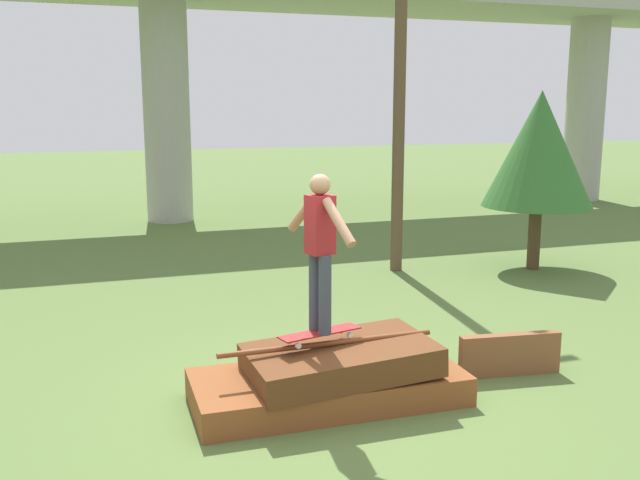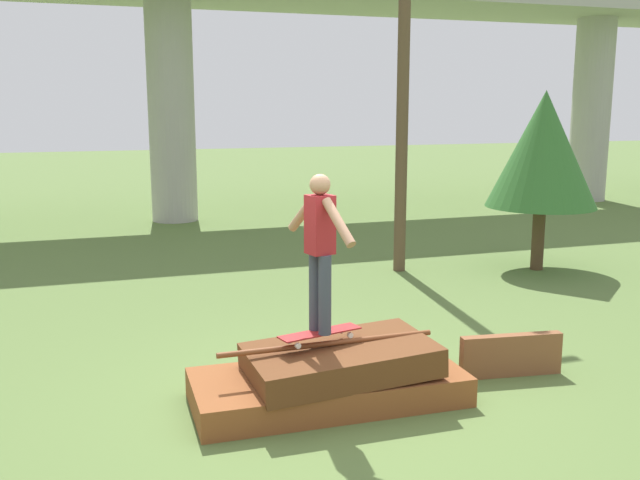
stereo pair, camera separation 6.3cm
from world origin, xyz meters
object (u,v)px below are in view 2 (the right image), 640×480
(skateboard, at_px, (320,333))
(tree_behind_left, at_px, (543,150))
(utility_pole, at_px, (404,43))
(skater, at_px, (320,243))

(skateboard, distance_m, tree_behind_left, 6.83)
(utility_pole, bearing_deg, skateboard, -122.40)
(skater, height_order, tree_behind_left, tree_behind_left)
(skateboard, relative_size, skater, 0.57)
(skateboard, bearing_deg, skater, 90.00)
(tree_behind_left, bearing_deg, skater, -142.40)
(skateboard, bearing_deg, tree_behind_left, 37.60)
(skater, distance_m, utility_pole, 6.06)
(utility_pole, relative_size, tree_behind_left, 2.40)
(tree_behind_left, bearing_deg, utility_pole, 163.49)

